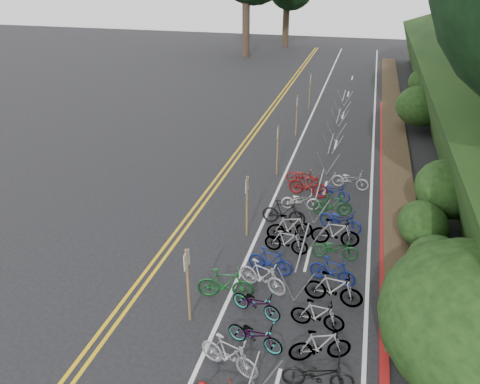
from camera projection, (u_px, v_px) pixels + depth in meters
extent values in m
plane|color=black|center=(186.00, 317.00, 13.91)|extent=(120.00, 120.00, 0.00)
cube|color=gold|center=(218.00, 176.00, 23.07)|extent=(0.12, 80.00, 0.01)
cube|color=gold|center=(224.00, 177.00, 23.00)|extent=(0.12, 80.00, 0.01)
cube|color=silver|center=(281.00, 183.00, 22.34)|extent=(0.12, 80.00, 0.01)
cube|color=silver|center=(371.00, 193.00, 21.35)|extent=(0.12, 80.00, 0.01)
cube|color=silver|center=(308.00, 259.00, 16.65)|extent=(0.10, 1.60, 0.01)
cube|color=silver|center=(325.00, 188.00, 21.85)|extent=(0.10, 1.60, 0.01)
cube|color=silver|center=(336.00, 145.00, 27.04)|extent=(0.10, 1.60, 0.01)
cube|color=silver|center=(343.00, 115.00, 32.24)|extent=(0.10, 1.60, 0.01)
cube|color=silver|center=(348.00, 94.00, 37.43)|extent=(0.10, 1.60, 0.01)
cube|color=silver|center=(352.00, 78.00, 42.63)|extent=(0.10, 1.60, 0.01)
cube|color=maroon|center=(383.00, 176.00, 22.95)|extent=(0.25, 28.00, 0.10)
cube|color=#382819|center=(393.00, 118.00, 31.43)|extent=(1.40, 44.00, 0.16)
ellipsoid|color=#284C19|center=(438.00, 268.00, 14.37)|extent=(2.00, 2.80, 1.60)
ellipsoid|color=#284C19|center=(449.00, 188.00, 18.28)|extent=(2.60, 3.64, 2.08)
ellipsoid|color=#284C19|center=(461.00, 132.00, 23.00)|extent=(2.20, 3.08, 1.76)
ellipsoid|color=#284C19|center=(421.00, 106.00, 28.71)|extent=(3.00, 4.20, 2.40)
ellipsoid|color=#284C19|center=(425.00, 82.00, 33.67)|extent=(2.40, 3.36, 1.92)
ellipsoid|color=#284C19|center=(440.00, 63.00, 36.53)|extent=(2.80, 3.92, 2.24)
ellipsoid|color=#284C19|center=(423.00, 224.00, 17.07)|extent=(1.80, 2.52, 1.44)
ellipsoid|color=#284C19|center=(468.00, 100.00, 26.01)|extent=(3.20, 4.48, 2.56)
cylinder|color=#2D2319|center=(246.00, 28.00, 51.06)|extent=(0.82, 0.82, 6.02)
cylinder|color=#2D2319|center=(286.00, 23.00, 57.38)|extent=(0.80, 0.80, 5.56)
cylinder|color=#A0A3A8|center=(247.00, 372.00, 11.29)|extent=(0.62, 0.04, 1.21)
cylinder|color=#A0A3A8|center=(269.00, 376.00, 11.16)|extent=(0.62, 0.04, 1.21)
cylinder|color=#A0A3A8|center=(303.00, 246.00, 15.30)|extent=(0.05, 3.00, 0.05)
cylinder|color=#A0A3A8|center=(286.00, 284.00, 14.41)|extent=(0.58, 0.04, 1.13)
cylinder|color=#A0A3A8|center=(304.00, 287.00, 14.28)|extent=(0.58, 0.04, 1.13)
cylinder|color=#A0A3A8|center=(300.00, 238.00, 16.83)|extent=(0.58, 0.04, 1.13)
cylinder|color=#A0A3A8|center=(315.00, 240.00, 16.70)|extent=(0.58, 0.04, 1.13)
cylinder|color=#A0A3A8|center=(320.00, 183.00, 19.63)|extent=(0.05, 3.00, 0.05)
cylinder|color=#A0A3A8|center=(308.00, 210.00, 18.74)|extent=(0.58, 0.04, 1.13)
cylinder|color=#A0A3A8|center=(322.00, 212.00, 18.61)|extent=(0.58, 0.04, 1.13)
cylinder|color=#A0A3A8|center=(316.00, 181.00, 21.16)|extent=(0.58, 0.04, 1.13)
cylinder|color=#A0A3A8|center=(329.00, 183.00, 21.03)|extent=(0.58, 0.04, 1.13)
cylinder|color=#A0A3A8|center=(331.00, 143.00, 23.96)|extent=(0.05, 3.00, 0.05)
cylinder|color=#A0A3A8|center=(322.00, 163.00, 23.07)|extent=(0.58, 0.04, 1.13)
cylinder|color=#A0A3A8|center=(333.00, 164.00, 22.94)|extent=(0.58, 0.04, 1.13)
cylinder|color=#A0A3A8|center=(327.00, 144.00, 25.49)|extent=(0.58, 0.04, 1.13)
cylinder|color=#A0A3A8|center=(338.00, 145.00, 25.36)|extent=(0.58, 0.04, 1.13)
cylinder|color=#A0A3A8|center=(339.00, 116.00, 28.29)|extent=(0.05, 3.00, 0.05)
cylinder|color=#A0A3A8|center=(331.00, 132.00, 27.40)|extent=(0.58, 0.04, 1.13)
cylinder|color=#A0A3A8|center=(341.00, 132.00, 27.27)|extent=(0.58, 0.04, 1.13)
cylinder|color=#A0A3A8|center=(335.00, 118.00, 29.82)|extent=(0.58, 0.04, 1.13)
cylinder|color=#A0A3A8|center=(344.00, 118.00, 29.69)|extent=(0.58, 0.04, 1.13)
cylinder|color=#A0A3A8|center=(344.00, 95.00, 32.62)|extent=(0.05, 3.00, 0.05)
cylinder|color=#A0A3A8|center=(338.00, 108.00, 31.73)|extent=(0.58, 0.04, 1.13)
cylinder|color=#A0A3A8|center=(346.00, 109.00, 31.59)|extent=(0.58, 0.04, 1.13)
cylinder|color=#A0A3A8|center=(341.00, 98.00, 34.15)|extent=(0.58, 0.04, 1.13)
cylinder|color=#A0A3A8|center=(349.00, 99.00, 34.02)|extent=(0.58, 0.04, 1.13)
cylinder|color=brown|center=(188.00, 286.00, 13.29)|extent=(0.08, 0.08, 2.46)
cube|color=silver|center=(187.00, 260.00, 12.89)|extent=(0.02, 0.40, 0.50)
cylinder|color=brown|center=(247.00, 207.00, 17.55)|extent=(0.08, 0.08, 2.50)
cube|color=silver|center=(247.00, 185.00, 17.15)|extent=(0.02, 0.40, 0.50)
cylinder|color=brown|center=(277.00, 151.00, 22.75)|extent=(0.08, 0.08, 2.50)
cube|color=silver|center=(278.00, 133.00, 22.35)|extent=(0.02, 0.40, 0.50)
cylinder|color=brown|center=(297.00, 116.00, 27.94)|extent=(0.08, 0.08, 2.50)
cube|color=silver|center=(297.00, 101.00, 27.54)|extent=(0.02, 0.40, 0.50)
cylinder|color=brown|center=(310.00, 92.00, 33.14)|extent=(0.08, 0.08, 2.50)
cube|color=silver|center=(311.00, 79.00, 32.74)|extent=(0.02, 0.40, 0.50)
imported|color=#144C1E|center=(225.00, 284.00, 14.50)|extent=(0.78, 1.85, 1.08)
imported|color=#9E9EA3|center=(229.00, 354.00, 11.91)|extent=(0.98, 1.81, 1.05)
imported|color=black|center=(318.00, 374.00, 11.41)|extent=(0.83, 1.85, 0.94)
imported|color=slate|center=(255.00, 335.00, 12.67)|extent=(0.91, 1.73, 0.86)
imported|color=slate|center=(320.00, 345.00, 12.22)|extent=(1.04, 1.74, 1.01)
imported|color=slate|center=(257.00, 303.00, 13.86)|extent=(1.02, 1.71, 0.85)
imported|color=slate|center=(318.00, 315.00, 13.32)|extent=(0.57, 1.60, 0.94)
imported|color=#9E9EA3|center=(262.00, 276.00, 14.88)|extent=(1.06, 1.80, 1.04)
imported|color=slate|center=(334.00, 289.00, 14.27)|extent=(0.70, 1.86, 1.09)
imported|color=navy|center=(270.00, 261.00, 15.72)|extent=(0.69, 1.64, 0.96)
imported|color=navy|center=(333.00, 270.00, 15.23)|extent=(0.82, 1.64, 0.95)
imported|color=slate|center=(286.00, 241.00, 16.81)|extent=(0.54, 1.64, 0.97)
imported|color=#144C1E|center=(335.00, 248.00, 16.50)|extent=(0.68, 1.67, 0.86)
imported|color=slate|center=(290.00, 227.00, 17.62)|extent=(1.05, 1.83, 1.06)
imported|color=slate|center=(335.00, 233.00, 17.23)|extent=(0.50, 1.78, 1.07)
imported|color=black|center=(284.00, 212.00, 18.65)|extent=(0.55, 1.78, 1.06)
imported|color=navy|center=(341.00, 220.00, 18.26)|extent=(1.10, 1.84, 0.91)
imported|color=beige|center=(301.00, 200.00, 19.81)|extent=(0.80, 1.70, 0.86)
imported|color=#144C1E|center=(333.00, 205.00, 19.33)|extent=(0.73, 1.66, 0.97)
imported|color=maroon|center=(308.00, 185.00, 20.91)|extent=(0.82, 1.88, 1.10)
imported|color=navy|center=(334.00, 191.00, 20.67)|extent=(1.10, 1.69, 0.84)
imported|color=maroon|center=(302.00, 176.00, 22.05)|extent=(0.91, 1.67, 0.83)
imported|color=#9E9EA3|center=(350.00, 179.00, 21.66)|extent=(0.84, 1.78, 0.90)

